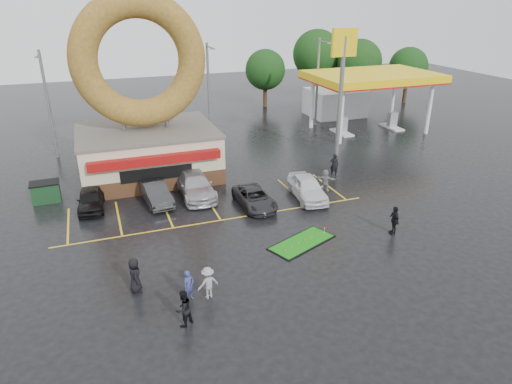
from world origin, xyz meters
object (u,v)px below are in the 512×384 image
object	(u,v)px
streetlight_mid	(209,89)
car_grey	(254,198)
gas_station	(355,90)
person_blue	(189,286)
putting_green	(302,242)
dumpster	(46,192)
streetlight_right	(318,80)
person_cameraman	(394,220)
car_silver	(195,185)
shell_sign	(342,70)
donut_shop	(145,119)
streetlight_left	(48,103)
car_white	(307,187)
car_black	(91,199)
car_dgrey	(156,193)

from	to	relation	value
streetlight_mid	car_grey	xyz separation A→B (m)	(-1.32, -16.30, -4.18)
gas_station	person_blue	distance (m)	34.40
putting_green	dumpster	bearing A→B (deg)	141.21
streetlight_mid	streetlight_right	xyz separation A→B (m)	(12.00, 1.00, 0.00)
streetlight_right	person_blue	bearing A→B (deg)	-127.18
streetlight_mid	car_grey	bearing A→B (deg)	-94.61
person_cameraman	car_silver	bearing A→B (deg)	-122.89
shell_sign	dumpster	size ratio (longest dim) A/B	5.89
gas_station	shell_sign	world-z (taller)	shell_sign
streetlight_right	person_blue	world-z (taller)	streetlight_right
donut_shop	streetlight_left	world-z (taller)	donut_shop
dumpster	streetlight_mid	bearing A→B (deg)	34.71
car_white	dumpster	world-z (taller)	car_white
donut_shop	dumpster	bearing A→B (deg)	-159.93
car_silver	dumpster	bearing A→B (deg)	165.80
person_blue	person_cameraman	size ratio (longest dim) A/B	0.89
streetlight_left	car_black	bearing A→B (deg)	-78.27
car_silver	streetlight_right	bearing A→B (deg)	40.72
car_silver	person_blue	distance (m)	12.06
gas_station	car_grey	xyz separation A→B (m)	(-17.32, -16.32, -3.10)
gas_station	car_grey	bearing A→B (deg)	-136.69
streetlight_left	car_dgrey	bearing A→B (deg)	-62.01
car_silver	putting_green	distance (m)	9.65
person_blue	person_cameraman	world-z (taller)	person_cameraman
donut_shop	streetlight_mid	xyz separation A→B (m)	(7.00, 7.95, 0.32)
car_grey	putting_green	bearing A→B (deg)	-82.37
donut_shop	car_grey	bearing A→B (deg)	-55.77
streetlight_right	car_black	world-z (taller)	streetlight_right
person_blue	streetlight_left	bearing A→B (deg)	75.31
person_cameraman	streetlight_right	bearing A→B (deg)	175.17
car_grey	person_cameraman	bearing A→B (deg)	-45.95
streetlight_mid	dumpster	size ratio (longest dim) A/B	5.00
streetlight_mid	streetlight_right	world-z (taller)	same
donut_shop	car_white	distance (m)	13.21
donut_shop	streetlight_left	size ratio (longest dim) A/B	1.50
car_white	gas_station	bearing A→B (deg)	57.20
streetlight_mid	gas_station	bearing A→B (deg)	0.08
streetlight_left	car_silver	bearing A→B (deg)	-52.28
streetlight_mid	car_dgrey	distance (m)	15.87
car_silver	car_white	xyz separation A→B (m)	(7.17, -3.11, 0.00)
car_dgrey	putting_green	bearing A→B (deg)	-56.69
streetlight_left	car_silver	distance (m)	15.88
streetlight_mid	car_silver	distance (m)	14.50
car_black	dumpster	xyz separation A→B (m)	(-2.84, 2.28, -0.03)
gas_station	streetlight_right	world-z (taller)	streetlight_right
streetlight_right	car_dgrey	size ratio (longest dim) A/B	2.10
car_grey	person_cameraman	size ratio (longest dim) A/B	2.49
streetlight_left	putting_green	world-z (taller)	streetlight_left
car_silver	person_cameraman	distance (m)	13.57
person_cameraman	putting_green	distance (m)	5.67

